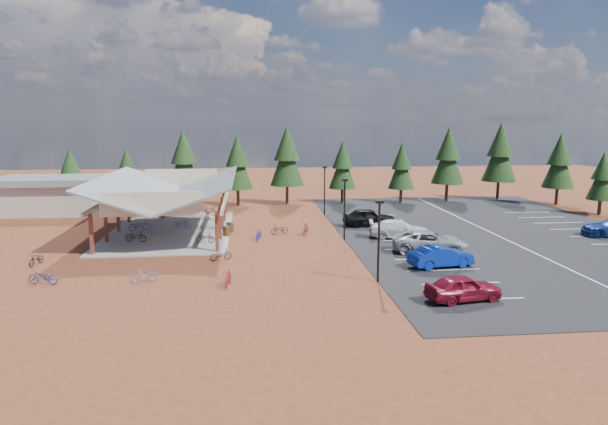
% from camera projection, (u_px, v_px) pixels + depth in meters
% --- Properties ---
extents(ground, '(140.00, 140.00, 0.00)m').
position_uv_depth(ground, '(287.00, 246.00, 43.15)').
color(ground, '#582617').
rests_on(ground, ground).
extents(asphalt_lot, '(27.00, 44.00, 0.04)m').
position_uv_depth(asphalt_lot, '(493.00, 233.00, 47.94)').
color(asphalt_lot, black).
rests_on(asphalt_lot, ground).
extents(concrete_pad, '(10.60, 18.60, 0.10)m').
position_uv_depth(concrete_pad, '(171.00, 231.00, 49.00)').
color(concrete_pad, gray).
rests_on(concrete_pad, ground).
extents(bike_pavilion, '(11.65, 19.40, 4.97)m').
position_uv_depth(bike_pavilion, '(169.00, 189.00, 48.35)').
color(bike_pavilion, '#552618').
rests_on(bike_pavilion, concrete_pad).
extents(outbuilding, '(11.00, 7.00, 3.90)m').
position_uv_depth(outbuilding, '(52.00, 194.00, 58.03)').
color(outbuilding, '#ADA593').
rests_on(outbuilding, ground).
extents(lamp_post_0, '(0.50, 0.25, 5.14)m').
position_uv_depth(lamp_post_0, '(379.00, 235.00, 33.34)').
color(lamp_post_0, black).
rests_on(lamp_post_0, ground).
extents(lamp_post_1, '(0.50, 0.25, 5.14)m').
position_uv_depth(lamp_post_1, '(345.00, 205.00, 45.10)').
color(lamp_post_1, black).
rests_on(lamp_post_1, ground).
extents(lamp_post_2, '(0.50, 0.25, 5.14)m').
position_uv_depth(lamp_post_2, '(325.00, 187.00, 56.86)').
color(lamp_post_2, black).
rests_on(lamp_post_2, ground).
extents(trash_bin_0, '(0.60, 0.60, 0.90)m').
position_uv_depth(trash_bin_0, '(227.00, 231.00, 46.68)').
color(trash_bin_0, '#452C18').
rests_on(trash_bin_0, ground).
extents(trash_bin_1, '(0.60, 0.60, 0.90)m').
position_uv_depth(trash_bin_1, '(230.00, 227.00, 48.52)').
color(trash_bin_1, '#452C18').
rests_on(trash_bin_1, ground).
extents(pine_0, '(2.92, 2.92, 6.81)m').
position_uv_depth(pine_0, '(71.00, 170.00, 62.39)').
color(pine_0, '#382314').
rests_on(pine_0, ground).
extents(pine_1, '(2.90, 2.90, 6.76)m').
position_uv_depth(pine_1, '(127.00, 171.00, 61.82)').
color(pine_1, '#382314').
rests_on(pine_1, ground).
extents(pine_2, '(3.79, 3.79, 8.84)m').
position_uv_depth(pine_2, '(184.00, 160.00, 62.11)').
color(pine_2, '#382314').
rests_on(pine_2, ground).
extents(pine_3, '(3.53, 3.53, 8.22)m').
position_uv_depth(pine_3, '(237.00, 163.00, 62.54)').
color(pine_3, '#382314').
rests_on(pine_3, ground).
extents(pine_4, '(3.99, 3.99, 9.31)m').
position_uv_depth(pine_4, '(287.00, 156.00, 63.67)').
color(pine_4, '#382314').
rests_on(pine_4, ground).
extents(pine_5, '(3.24, 3.24, 7.55)m').
position_uv_depth(pine_5, '(343.00, 165.00, 64.23)').
color(pine_5, '#382314').
rests_on(pine_5, ground).
extents(pine_6, '(3.15, 3.15, 7.33)m').
position_uv_depth(pine_6, '(402.00, 166.00, 64.52)').
color(pine_6, '#382314').
rests_on(pine_6, ground).
extents(pine_7, '(3.92, 3.92, 9.12)m').
position_uv_depth(pine_7, '(448.00, 156.00, 65.81)').
color(pine_7, '#382314').
rests_on(pine_7, ground).
extents(pine_8, '(4.16, 4.16, 9.70)m').
position_uv_depth(pine_8, '(500.00, 152.00, 67.04)').
color(pine_8, '#382314').
rests_on(pine_8, ground).
extents(pine_12, '(2.87, 2.87, 6.69)m').
position_uv_depth(pine_12, '(602.00, 176.00, 56.64)').
color(pine_12, '#382314').
rests_on(pine_12, ground).
extents(pine_13, '(3.62, 3.62, 8.44)m').
position_uv_depth(pine_13, '(559.00, 161.00, 63.06)').
color(pine_13, '#382314').
rests_on(pine_13, ground).
extents(bike_0, '(1.88, 1.02, 0.94)m').
position_uv_depth(bike_0, '(136.00, 236.00, 44.21)').
color(bike_0, black).
rests_on(bike_0, concrete_pad).
extents(bike_1, '(1.66, 0.92, 0.96)m').
position_uv_depth(bike_1, '(162.00, 226.00, 48.22)').
color(bike_1, '#91939A').
rests_on(bike_1, concrete_pad).
extents(bike_2, '(1.96, 1.07, 0.98)m').
position_uv_depth(bike_2, '(140.00, 225.00, 48.80)').
color(bike_2, navy).
rests_on(bike_2, concrete_pad).
extents(bike_3, '(1.64, 0.93, 0.95)m').
position_uv_depth(bike_3, '(158.00, 214.00, 54.63)').
color(bike_3, maroon).
rests_on(bike_3, concrete_pad).
extents(bike_4, '(1.68, 0.93, 0.84)m').
position_uv_depth(bike_4, '(205.00, 238.00, 43.97)').
color(bike_4, black).
rests_on(bike_4, concrete_pad).
extents(bike_5, '(1.62, 0.77, 0.94)m').
position_uv_depth(bike_5, '(194.00, 230.00, 46.53)').
color(bike_5, gray).
rests_on(bike_5, concrete_pad).
extents(bike_6, '(1.63, 0.69, 0.83)m').
position_uv_depth(bike_6, '(181.00, 223.00, 49.97)').
color(bike_6, navy).
rests_on(bike_6, concrete_pad).
extents(bike_7, '(1.87, 0.76, 1.09)m').
position_uv_depth(bike_7, '(209.00, 211.00, 55.61)').
color(bike_7, maroon).
rests_on(bike_7, concrete_pad).
extents(bike_8, '(0.90, 1.72, 0.86)m').
position_uv_depth(bike_8, '(36.00, 259.00, 37.58)').
color(bike_8, black).
rests_on(bike_8, ground).
extents(bike_10, '(1.97, 1.02, 0.98)m').
position_uv_depth(bike_10, '(43.00, 277.00, 33.18)').
color(bike_10, navy).
rests_on(bike_10, ground).
extents(bike_11, '(0.76, 1.75, 1.02)m').
position_uv_depth(bike_11, '(228.00, 278.00, 32.87)').
color(bike_11, maroon).
rests_on(bike_11, ground).
extents(bike_12, '(1.67, 1.10, 0.83)m').
position_uv_depth(bike_12, '(221.00, 255.00, 38.84)').
color(bike_12, black).
rests_on(bike_12, ground).
extents(bike_13, '(1.63, 0.76, 0.94)m').
position_uv_depth(bike_13, '(145.00, 275.00, 33.74)').
color(bike_13, gray).
rests_on(bike_13, ground).
extents(bike_14, '(1.04, 2.01, 1.01)m').
position_uv_depth(bike_14, '(259.00, 234.00, 45.31)').
color(bike_14, '#152296').
rests_on(bike_14, ground).
extents(bike_15, '(1.04, 1.73, 1.00)m').
position_uv_depth(bike_15, '(305.00, 229.00, 47.46)').
color(bike_15, maroon).
rests_on(bike_15, ground).
extents(bike_16, '(1.73, 1.23, 0.86)m').
position_uv_depth(bike_16, '(280.00, 229.00, 47.72)').
color(bike_16, black).
rests_on(bike_16, ground).
extents(car_0, '(4.53, 2.44, 1.46)m').
position_uv_depth(car_0, '(463.00, 288.00, 30.14)').
color(car_0, maroon).
rests_on(car_0, asphalt_lot).
extents(car_1, '(4.68, 2.44, 1.47)m').
position_uv_depth(car_1, '(441.00, 256.00, 36.97)').
color(car_1, navy).
rests_on(car_1, asphalt_lot).
extents(car_2, '(6.08, 3.60, 1.59)m').
position_uv_depth(car_2, '(430.00, 242.00, 41.14)').
color(car_2, '#9B9FA2').
rests_on(car_2, asphalt_lot).
extents(car_3, '(5.45, 2.97, 1.50)m').
position_uv_depth(car_3, '(399.00, 229.00, 46.01)').
color(car_3, white).
rests_on(car_3, asphalt_lot).
extents(car_4, '(4.98, 2.17, 1.67)m').
position_uv_depth(car_4, '(369.00, 217.00, 51.12)').
color(car_4, black).
rests_on(car_4, asphalt_lot).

